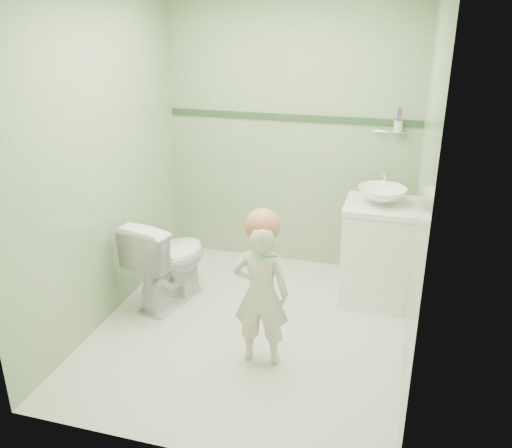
% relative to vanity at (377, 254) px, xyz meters
% --- Properties ---
extents(ground, '(2.50, 2.50, 0.00)m').
position_rel_vanity_xyz_m(ground, '(-0.84, -0.70, -0.40)').
color(ground, silver).
rests_on(ground, ground).
extents(room_shell, '(2.50, 2.54, 2.40)m').
position_rel_vanity_xyz_m(room_shell, '(-0.84, -0.70, 0.80)').
color(room_shell, '#7FB07D').
rests_on(room_shell, ground).
extents(trim_stripe, '(2.20, 0.02, 0.05)m').
position_rel_vanity_xyz_m(trim_stripe, '(-0.84, 0.54, 0.95)').
color(trim_stripe, '#2A4A2D').
rests_on(trim_stripe, room_shell).
extents(vanity, '(0.52, 0.50, 0.80)m').
position_rel_vanity_xyz_m(vanity, '(0.00, 0.00, 0.00)').
color(vanity, white).
rests_on(vanity, ground).
extents(counter, '(0.54, 0.52, 0.04)m').
position_rel_vanity_xyz_m(counter, '(0.00, 0.00, 0.41)').
color(counter, white).
rests_on(counter, vanity).
extents(basin, '(0.37, 0.37, 0.13)m').
position_rel_vanity_xyz_m(basin, '(0.00, 0.00, 0.49)').
color(basin, white).
rests_on(basin, counter).
extents(faucet, '(0.03, 0.13, 0.18)m').
position_rel_vanity_xyz_m(faucet, '(0.00, 0.19, 0.57)').
color(faucet, silver).
rests_on(faucet, counter).
extents(cup_holder, '(0.26, 0.07, 0.21)m').
position_rel_vanity_xyz_m(cup_holder, '(0.05, 0.48, 0.93)').
color(cup_holder, silver).
rests_on(cup_holder, room_shell).
extents(toilet, '(0.57, 0.80, 0.73)m').
position_rel_vanity_xyz_m(toilet, '(-1.58, -0.48, -0.03)').
color(toilet, white).
rests_on(toilet, ground).
extents(toddler, '(0.38, 0.27, 1.00)m').
position_rel_vanity_xyz_m(toddler, '(-0.67, -1.04, 0.10)').
color(toddler, beige).
rests_on(toddler, ground).
extents(hair_cap, '(0.22, 0.22, 0.22)m').
position_rel_vanity_xyz_m(hair_cap, '(-0.67, -1.02, 0.57)').
color(hair_cap, '#C66F4F').
rests_on(hair_cap, toddler).
extents(teal_toothbrush, '(0.11, 0.14, 0.08)m').
position_rel_vanity_xyz_m(teal_toothbrush, '(-0.58, -1.16, 0.44)').
color(teal_toothbrush, '#19916D').
rests_on(teal_toothbrush, toddler).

